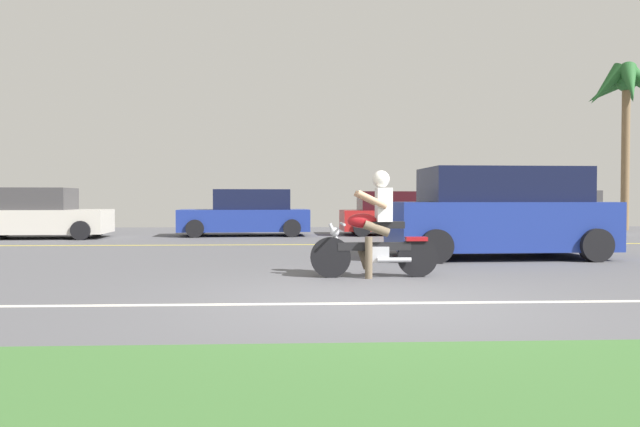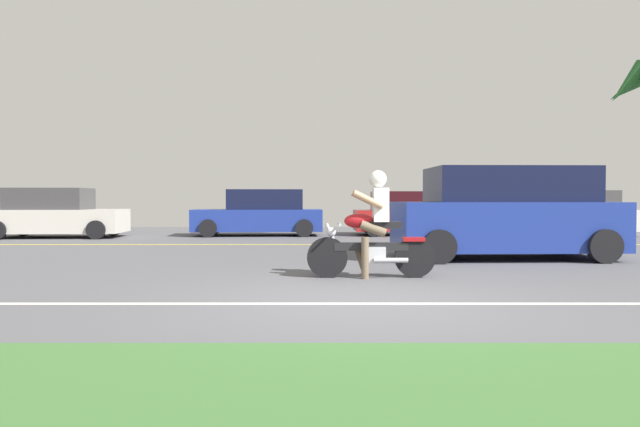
% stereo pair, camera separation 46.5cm
% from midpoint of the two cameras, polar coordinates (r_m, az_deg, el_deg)
% --- Properties ---
extents(ground, '(56.00, 30.00, 0.04)m').
position_cam_midpoint_polar(ground, '(9.98, 1.62, -5.62)').
color(ground, '#545459').
extents(lane_line_near, '(50.40, 0.12, 0.01)m').
position_cam_midpoint_polar(lane_line_near, '(6.90, 3.57, -8.63)').
color(lane_line_near, silver).
rests_on(lane_line_near, ground).
extents(lane_line_far, '(50.40, 0.12, 0.01)m').
position_cam_midpoint_polar(lane_line_far, '(15.47, 0.10, -3.01)').
color(lane_line_far, yellow).
rests_on(lane_line_far, ground).
extents(motorcyclist, '(1.96, 0.64, 1.64)m').
position_cam_midpoint_polar(motorcyclist, '(9.08, 3.90, -1.81)').
color(motorcyclist, black).
rests_on(motorcyclist, ground).
extents(suv_nearby, '(4.56, 2.37, 1.84)m').
position_cam_midpoint_polar(suv_nearby, '(12.60, 15.83, -0.02)').
color(suv_nearby, navy).
rests_on(suv_nearby, ground).
extents(parked_car_0, '(4.06, 2.16, 1.53)m').
position_cam_midpoint_polar(parked_car_0, '(19.91, -26.17, -0.11)').
color(parked_car_0, beige).
rests_on(parked_car_0, ground).
extents(parked_car_1, '(4.24, 1.99, 1.50)m').
position_cam_midpoint_polar(parked_car_1, '(19.28, -7.76, -0.06)').
color(parked_car_1, navy).
rests_on(parked_car_1, ground).
extents(parked_car_2, '(3.95, 1.99, 1.44)m').
position_cam_midpoint_polar(parked_car_2, '(19.74, 6.90, -0.09)').
color(parked_car_2, '#AD1E1E').
rests_on(parked_car_2, ground).
extents(parked_car_3, '(4.16, 2.17, 1.47)m').
position_cam_midpoint_polar(parked_car_3, '(21.39, 20.88, -0.02)').
color(parked_car_3, white).
rests_on(parked_car_3, ground).
extents(palm_tree_0, '(3.29, 3.30, 6.32)m').
position_cam_midpoint_polar(palm_tree_0, '(25.50, 27.08, 10.34)').
color(palm_tree_0, brown).
rests_on(palm_tree_0, ground).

